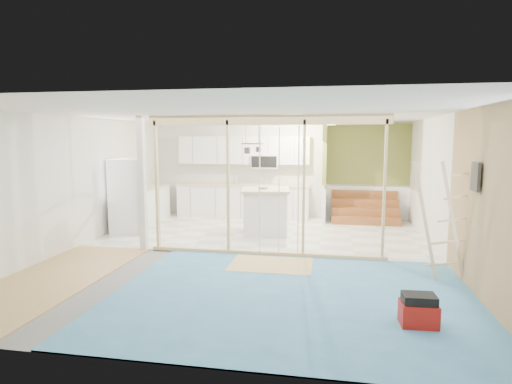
% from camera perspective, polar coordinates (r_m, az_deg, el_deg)
% --- Properties ---
extents(room, '(7.01, 8.01, 2.61)m').
position_cam_1_polar(room, '(7.86, -0.90, 0.80)').
color(room, slate).
rests_on(room, ground).
extents(floor_overlays, '(7.00, 8.00, 0.03)m').
position_cam_1_polar(floor_overlays, '(8.15, -0.29, -8.22)').
color(floor_overlays, white).
rests_on(floor_overlays, room).
extents(stud_frame, '(4.66, 0.14, 2.60)m').
position_cam_1_polar(stud_frame, '(7.88, -2.84, 3.04)').
color(stud_frame, tan).
rests_on(stud_frame, room).
extents(base_cabinets, '(4.45, 2.24, 0.93)m').
position_cam_1_polar(base_cabinets, '(11.58, -5.52, -1.33)').
color(base_cabinets, white).
rests_on(base_cabinets, room).
extents(upper_cabinets, '(3.60, 0.41, 0.85)m').
position_cam_1_polar(upper_cabinets, '(11.72, -1.36, 5.45)').
color(upper_cabinets, white).
rests_on(upper_cabinets, room).
extents(green_partition, '(2.25, 1.51, 2.60)m').
position_cam_1_polar(green_partition, '(11.40, 12.85, 0.81)').
color(green_partition, olive).
rests_on(green_partition, room).
extents(pot_rack, '(0.52, 0.52, 0.72)m').
position_cam_1_polar(pot_rack, '(9.72, -0.54, 6.14)').
color(pot_rack, black).
rests_on(pot_rack, room).
extents(sheathing_panel, '(0.02, 4.00, 2.60)m').
position_cam_1_polar(sheathing_panel, '(6.06, 29.14, -2.01)').
color(sheathing_panel, '#A17B57').
rests_on(sheathing_panel, room).
extents(electrical_panel, '(0.04, 0.30, 0.40)m').
position_cam_1_polar(electrical_panel, '(6.57, 27.23, 1.82)').
color(electrical_panel, '#3A3A3F').
rests_on(electrical_panel, room).
extents(ceiling_light, '(0.32, 0.32, 0.08)m').
position_cam_1_polar(ceiling_light, '(10.67, 9.75, 9.05)').
color(ceiling_light, '#FFEABF').
rests_on(ceiling_light, room).
extents(fridge, '(0.93, 0.90, 1.71)m').
position_cam_1_polar(fridge, '(10.19, -16.70, -0.56)').
color(fridge, white).
rests_on(fridge, room).
extents(island, '(1.21, 1.21, 1.04)m').
position_cam_1_polar(island, '(9.72, 1.26, -2.64)').
color(island, white).
rests_on(island, room).
extents(bowl, '(0.35, 0.35, 0.07)m').
position_cam_1_polar(bowl, '(9.65, 1.00, 0.63)').
color(bowl, silver).
rests_on(bowl, island).
extents(soap_bottle_a, '(0.13, 0.13, 0.31)m').
position_cam_1_polar(soap_bottle_a, '(11.79, -2.75, 1.87)').
color(soap_bottle_a, '#9DA2B0').
rests_on(soap_bottle_a, base_cabinets).
extents(soap_bottle_b, '(0.11, 0.11, 0.19)m').
position_cam_1_polar(soap_bottle_b, '(11.42, 3.86, 1.39)').
color(soap_bottle_b, silver).
rests_on(soap_bottle_b, base_cabinets).
extents(toolbox, '(0.42, 0.33, 0.39)m').
position_cam_1_polar(toolbox, '(5.46, 20.86, -14.64)').
color(toolbox, maroon).
rests_on(toolbox, room).
extents(ladder, '(0.98, 0.13, 1.82)m').
position_cam_1_polar(ladder, '(7.09, 23.63, -3.51)').
color(ladder, '#E2B98A').
rests_on(ladder, room).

